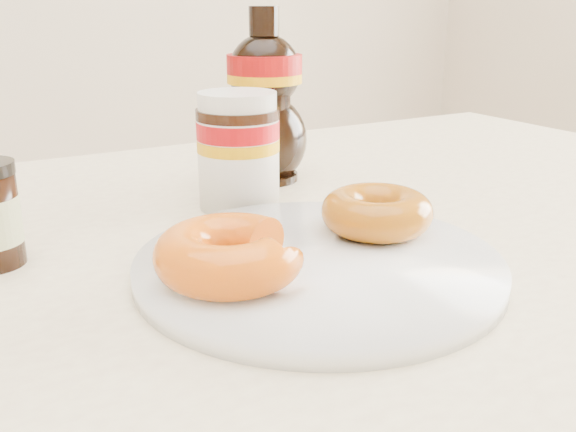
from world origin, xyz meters
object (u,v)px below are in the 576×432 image
plate (318,264)px  dining_table (271,324)px  donut_bitten (229,254)px  donut_whole (377,212)px  nutella_jar (238,146)px  syrup_bottle (265,96)px

plate → dining_table: bearing=91.6°
dining_table → donut_bitten: donut_bitten is taller
plate → donut_whole: 0.09m
plate → nutella_jar: bearing=83.2°
dining_table → plate: (0.00, -0.08, 0.09)m
dining_table → nutella_jar: bearing=77.7°
donut_bitten → donut_whole: bearing=-6.9°
dining_table → syrup_bottle: 0.29m
donut_whole → nutella_jar: 0.18m
plate → donut_whole: donut_whole is taller
dining_table → plate: plate is taller
dining_table → donut_bitten: 0.16m
donut_whole → syrup_bottle: size_ratio=0.48×
nutella_jar → syrup_bottle: 0.12m
donut_bitten → nutella_jar: nutella_jar is taller
dining_table → donut_whole: donut_whole is taller
nutella_jar → syrup_bottle: syrup_bottle is taller
plate → nutella_jar: nutella_jar is taller
donut_whole → syrup_bottle: 0.26m
dining_table → nutella_jar: size_ratio=11.34×
dining_table → nutella_jar: 0.19m
dining_table → plate: size_ratio=4.68×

